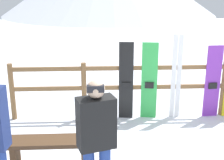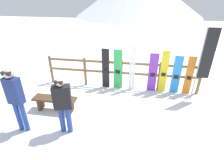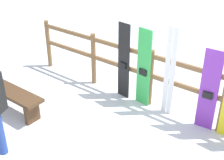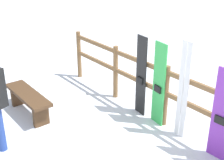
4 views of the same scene
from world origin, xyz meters
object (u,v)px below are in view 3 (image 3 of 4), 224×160
at_px(snowboard_black_stripe, 124,62).
at_px(snowboard_green, 144,68).
at_px(ski_pair_white, 170,72).
at_px(bench, 13,97).
at_px(snowboard_purple, 209,91).

xyz_separation_m(snowboard_black_stripe, snowboard_green, (0.45, -0.00, -0.01)).
xyz_separation_m(snowboard_green, ski_pair_white, (0.53, 0.00, 0.08)).
bearing_deg(bench, ski_pair_white, 37.18).
relative_size(snowboard_green, snowboard_purple, 1.05).
relative_size(snowboard_black_stripe, snowboard_purple, 1.06).
xyz_separation_m(bench, snowboard_green, (1.72, 1.70, 0.43)).
height_order(bench, snowboard_black_stripe, snowboard_black_stripe).
distance_m(snowboard_black_stripe, snowboard_purple, 1.72).
bearing_deg(snowboard_purple, ski_pair_white, 179.73).
bearing_deg(snowboard_black_stripe, snowboard_purple, -0.00).
bearing_deg(ski_pair_white, snowboard_purple, -0.27).
height_order(snowboard_green, snowboard_purple, snowboard_green).
distance_m(snowboard_green, snowboard_purple, 1.26).
bearing_deg(snowboard_green, ski_pair_white, 0.37).
distance_m(bench, snowboard_purple, 3.45).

